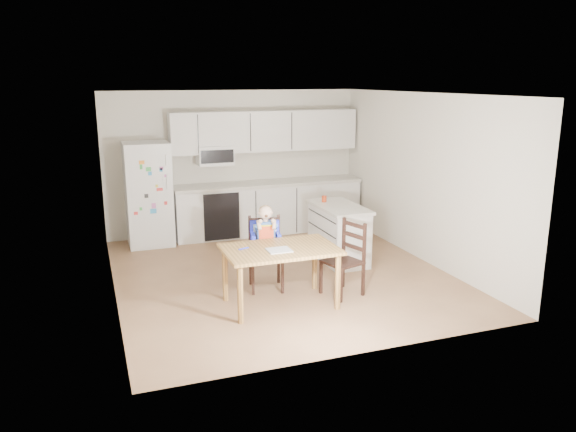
# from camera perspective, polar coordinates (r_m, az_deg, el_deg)

# --- Properties ---
(room) EXTENTS (4.52, 5.01, 2.51)m
(room) POSITION_cam_1_polar(r_m,az_deg,el_deg) (8.11, -1.89, 3.52)
(room) COLOR brown
(room) RESTS_ON ground
(refrigerator) EXTENTS (0.72, 0.70, 1.70)m
(refrigerator) POSITION_cam_1_polar(r_m,az_deg,el_deg) (9.48, -14.00, 2.18)
(refrigerator) COLOR silver
(refrigerator) RESTS_ON ground
(kitchen_run) EXTENTS (3.37, 0.62, 2.15)m
(kitchen_run) POSITION_cam_1_polar(r_m,az_deg,el_deg) (9.97, -2.27, 3.30)
(kitchen_run) COLOR silver
(kitchen_run) RESTS_ON ground
(kitchen_island) EXTENTS (0.61, 1.16, 0.86)m
(kitchen_island) POSITION_cam_1_polar(r_m,az_deg,el_deg) (8.49, 5.16, -1.72)
(kitchen_island) COLOR silver
(kitchen_island) RESTS_ON ground
(red_cup) EXTENTS (0.08, 0.08, 0.09)m
(red_cup) POSITION_cam_1_polar(r_m,az_deg,el_deg) (8.60, 3.69, 1.75)
(red_cup) COLOR #BA3513
(red_cup) RESTS_ON kitchen_island
(dining_table) EXTENTS (1.35, 0.87, 0.73)m
(dining_table) POSITION_cam_1_polar(r_m,az_deg,el_deg) (6.75, -0.79, -4.05)
(dining_table) COLOR brown
(dining_table) RESTS_ON ground
(napkin) EXTENTS (0.28, 0.24, 0.01)m
(napkin) POSITION_cam_1_polar(r_m,az_deg,el_deg) (6.62, -0.92, -3.48)
(napkin) COLOR #AAAAAF
(napkin) RESTS_ON dining_table
(toddler_spoon) EXTENTS (0.12, 0.06, 0.02)m
(toddler_spoon) POSITION_cam_1_polar(r_m,az_deg,el_deg) (6.68, -4.60, -3.33)
(toddler_spoon) COLOR #222ED1
(toddler_spoon) RESTS_ON dining_table
(chair_booster) EXTENTS (0.49, 0.49, 1.12)m
(chair_booster) POSITION_cam_1_polar(r_m,az_deg,el_deg) (7.30, -2.31, -2.28)
(chair_booster) COLOR black
(chair_booster) RESTS_ON ground
(chair_side) EXTENTS (0.52, 0.52, 0.95)m
(chair_side) POSITION_cam_1_polar(r_m,az_deg,el_deg) (7.19, 6.12, -3.76)
(chair_side) COLOR black
(chair_side) RESTS_ON ground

